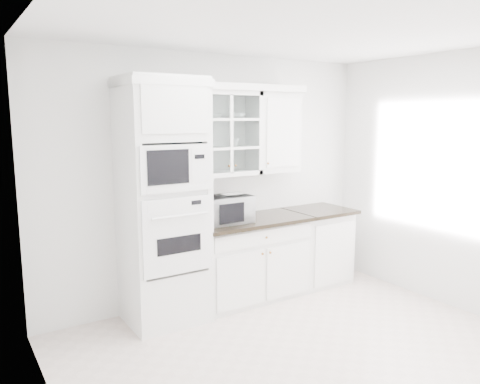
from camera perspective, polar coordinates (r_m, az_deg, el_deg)
ground at (r=4.25m, az=9.33°, el=-19.39°), size 4.00×3.50×0.01m
room_shell at (r=4.07m, az=5.92°, el=5.62°), size 4.00×3.50×2.70m
oven_column at (r=4.61m, az=-9.32°, el=-1.31°), size 0.76×0.68×2.40m
base_cabinet_run at (r=5.29m, az=1.16°, el=-8.05°), size 1.32×0.67×0.92m
extra_base_cabinet at (r=5.88m, az=9.34°, el=-6.39°), size 0.72×0.67×0.92m
upper_cabinet_glass at (r=5.04m, az=-2.05°, el=7.14°), size 0.80×0.33×0.90m
upper_cabinet_solid at (r=5.41m, az=4.17°, el=7.26°), size 0.55×0.33×0.90m
crown_molding at (r=4.97m, az=-3.00°, el=12.70°), size 2.14×0.38×0.07m
countertop_microwave at (r=4.94m, az=-1.68°, el=-2.07°), size 0.52×0.43×0.29m
bowl_a at (r=4.97m, az=-3.70°, el=9.25°), size 0.27×0.27×0.05m
bowl_b at (r=5.13m, az=-0.35°, el=9.28°), size 0.20×0.20×0.06m
cup_a at (r=4.96m, az=-3.99°, el=6.09°), size 0.15×0.15×0.11m
cup_b at (r=5.12m, az=-0.61°, el=6.06°), size 0.09×0.09×0.08m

